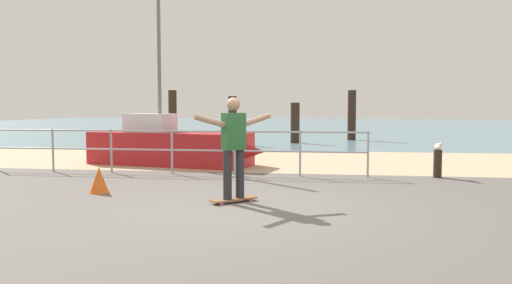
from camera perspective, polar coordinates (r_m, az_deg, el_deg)
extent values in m
cube|color=#605B56|center=(6.72, -2.48, -9.50)|extent=(24.00, 10.00, 0.04)
cube|color=tan|center=(14.56, 3.32, -2.16)|extent=(24.00, 6.00, 0.04)
cube|color=slate|center=(42.47, 6.48, 1.91)|extent=(72.00, 50.00, 0.04)
cylinder|color=#9EA0A5|center=(12.86, -22.52, -0.93)|extent=(0.05, 0.05, 1.05)
cylinder|color=#9EA0A5|center=(12.17, -16.45, -1.06)|extent=(0.05, 0.05, 1.05)
cylinder|color=#9EA0A5|center=(11.63, -9.74, -1.18)|extent=(0.05, 0.05, 1.05)
cylinder|color=#9EA0A5|center=(11.26, -2.47, -1.30)|extent=(0.05, 0.05, 1.05)
cylinder|color=#9EA0A5|center=(11.09, 5.15, -1.39)|extent=(0.05, 0.05, 1.05)
cylinder|color=#9EA0A5|center=(11.11, 12.87, -1.47)|extent=(0.05, 0.05, 1.05)
cylinder|color=#9EA0A5|center=(11.59, -9.76, 1.26)|extent=(8.97, 0.04, 0.04)
cylinder|color=#9EA0A5|center=(11.62, -9.74, -0.92)|extent=(8.97, 0.04, 0.04)
cube|color=#B21E23|center=(13.53, -9.95, -0.77)|extent=(4.59, 2.24, 0.90)
cone|color=#B21E23|center=(12.60, -1.20, -1.06)|extent=(1.23, 0.97, 0.77)
cylinder|color=slate|center=(13.70, -11.19, 9.54)|extent=(0.10, 0.10, 4.00)
cube|color=silver|center=(13.80, -12.16, 2.20)|extent=(1.35, 1.12, 0.50)
cube|color=brown|center=(8.09, -2.59, -6.65)|extent=(0.72, 0.69, 0.02)
cylinder|color=#E5598C|center=(8.31, -1.23, -6.65)|extent=(0.06, 0.06, 0.06)
cylinder|color=#E5598C|center=(8.18, -0.62, -6.83)|extent=(0.06, 0.06, 0.06)
cylinder|color=#E5598C|center=(8.03, -4.61, -7.05)|extent=(0.06, 0.06, 0.06)
cylinder|color=#E5598C|center=(7.89, -4.02, -7.25)|extent=(0.06, 0.06, 0.06)
cylinder|color=#26262B|center=(8.09, -1.88, -3.70)|extent=(0.14, 0.14, 0.80)
cylinder|color=#26262B|center=(7.96, -3.34, -3.83)|extent=(0.14, 0.14, 0.80)
cube|color=#26592D|center=(7.96, -2.62, 1.24)|extent=(0.40, 0.39, 0.60)
sphere|color=#9E755B|center=(7.95, -2.63, 4.40)|extent=(0.22, 0.22, 0.22)
cylinder|color=#9E755B|center=(8.20, 0.03, 2.57)|extent=(0.47, 0.44, 0.23)
cylinder|color=#9E755B|center=(7.73, -5.43, 2.46)|extent=(0.47, 0.44, 0.23)
cylinder|color=#332319|center=(11.58, 20.34, -2.43)|extent=(0.18, 0.18, 0.64)
ellipsoid|color=white|center=(11.54, 20.39, -0.51)|extent=(0.17, 0.33, 0.14)
sphere|color=white|center=(11.36, 20.68, -0.28)|extent=(0.09, 0.09, 0.09)
cone|color=gold|center=(11.31, 20.76, -0.30)|extent=(0.03, 0.05, 0.02)
cube|color=slate|center=(11.69, 20.15, -0.40)|extent=(0.09, 0.13, 0.02)
cylinder|color=#332319|center=(21.02, -9.66, 2.83)|extent=(0.35, 0.35, 2.29)
cylinder|color=#332319|center=(20.55, -2.74, 2.50)|extent=(0.35, 0.35, 2.03)
cylinder|color=#332319|center=(21.40, 4.56, 2.21)|extent=(0.39, 0.39, 1.78)
cylinder|color=#332319|center=(23.75, 11.06, 3.06)|extent=(0.39, 0.39, 2.38)
cone|color=#E55919|center=(9.36, -17.77, -4.27)|extent=(0.36, 0.36, 0.50)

